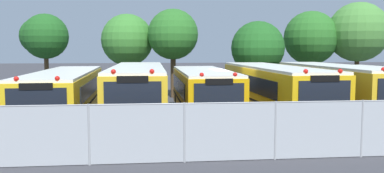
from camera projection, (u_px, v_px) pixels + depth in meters
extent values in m
plane|color=#38383D|center=(237.00, 117.00, 20.55)|extent=(160.00, 160.00, 0.00)
cube|color=yellow|center=(66.00, 93.00, 19.77)|extent=(2.85, 11.55, 1.93)
cube|color=white|center=(65.00, 72.00, 19.67)|extent=(2.80, 11.32, 0.12)
cube|color=black|center=(37.00, 133.00, 14.11)|extent=(2.57, 0.24, 0.36)
cube|color=black|center=(37.00, 101.00, 14.05)|extent=(2.07, 0.12, 0.92)
cube|color=black|center=(93.00, 86.00, 20.21)|extent=(0.30, 8.95, 0.69)
cube|color=black|center=(40.00, 87.00, 19.86)|extent=(0.30, 8.95, 0.69)
cube|color=black|center=(66.00, 101.00, 19.80)|extent=(2.88, 11.66, 0.10)
sphere|color=red|center=(57.00, 78.00, 14.24)|extent=(0.18, 0.18, 0.18)
sphere|color=red|center=(16.00, 79.00, 14.05)|extent=(0.18, 0.18, 0.18)
cube|color=black|center=(36.00, 86.00, 13.99)|extent=(1.13, 0.11, 0.24)
cylinder|color=black|center=(76.00, 125.00, 15.71)|extent=(0.31, 1.01, 1.00)
cylinder|color=black|center=(16.00, 127.00, 15.41)|extent=(0.31, 1.01, 1.00)
cylinder|color=black|center=(97.00, 99.00, 23.88)|extent=(0.31, 1.01, 1.00)
cylinder|color=black|center=(58.00, 100.00, 23.58)|extent=(0.31, 1.01, 1.00)
cube|color=yellow|center=(138.00, 91.00, 19.74)|extent=(2.50, 11.45, 2.18)
cube|color=white|center=(138.00, 67.00, 19.64)|extent=(2.45, 11.22, 0.12)
cube|color=black|center=(133.00, 133.00, 14.09)|extent=(2.48, 0.17, 0.36)
cube|color=black|center=(133.00, 96.00, 14.02)|extent=(2.00, 0.07, 1.04)
cube|color=black|center=(163.00, 83.00, 20.13)|extent=(0.09, 8.92, 0.78)
cube|color=black|center=(113.00, 83.00, 19.88)|extent=(0.09, 8.92, 0.78)
cube|color=black|center=(138.00, 99.00, 19.78)|extent=(2.52, 11.57, 0.10)
sphere|color=red|center=(152.00, 71.00, 14.18)|extent=(0.18, 0.18, 0.18)
sphere|color=red|center=(113.00, 72.00, 14.04)|extent=(0.18, 0.18, 0.18)
cube|color=black|center=(133.00, 79.00, 13.96)|extent=(1.10, 0.09, 0.24)
cylinder|color=black|center=(163.00, 126.00, 15.66)|extent=(0.29, 1.00, 1.00)
cylinder|color=black|center=(107.00, 127.00, 15.44)|extent=(0.29, 1.00, 1.00)
cylinder|color=black|center=(159.00, 99.00, 23.82)|extent=(0.29, 1.00, 1.00)
cylinder|color=black|center=(122.00, 100.00, 23.60)|extent=(0.29, 1.00, 1.00)
cube|color=#EAA80C|center=(203.00, 92.00, 20.23)|extent=(2.42, 9.23, 1.96)
cube|color=white|center=(203.00, 71.00, 20.13)|extent=(2.37, 9.05, 0.12)
cube|color=black|center=(219.00, 125.00, 15.67)|extent=(2.45, 0.16, 0.36)
cube|color=black|center=(219.00, 95.00, 15.61)|extent=(1.97, 0.06, 0.94)
cube|color=black|center=(226.00, 85.00, 20.63)|extent=(0.05, 7.20, 0.71)
cube|color=black|center=(178.00, 85.00, 20.37)|extent=(0.05, 7.20, 0.71)
cube|color=black|center=(203.00, 99.00, 20.27)|extent=(2.44, 9.32, 0.10)
sphere|color=red|center=(235.00, 75.00, 15.77)|extent=(0.18, 0.18, 0.18)
sphere|color=red|center=(202.00, 75.00, 15.63)|extent=(0.18, 0.18, 0.18)
cube|color=black|center=(219.00, 82.00, 15.55)|extent=(1.08, 0.08, 0.24)
cylinder|color=black|center=(238.00, 119.00, 17.24)|extent=(0.28, 1.00, 1.00)
cylinder|color=black|center=(188.00, 120.00, 17.01)|extent=(0.28, 1.00, 1.00)
cylinder|color=black|center=(215.00, 101.00, 23.21)|extent=(0.28, 1.00, 1.00)
cylinder|color=black|center=(178.00, 101.00, 22.98)|extent=(0.28, 1.00, 1.00)
cube|color=yellow|center=(272.00, 89.00, 20.47)|extent=(2.78, 11.47, 2.14)
cube|color=white|center=(273.00, 67.00, 20.37)|extent=(2.72, 11.24, 0.12)
cube|color=black|center=(324.00, 129.00, 14.86)|extent=(2.50, 0.23, 0.36)
cube|color=black|center=(324.00, 94.00, 14.79)|extent=(2.01, 0.12, 1.03)
cube|color=black|center=(294.00, 82.00, 20.90)|extent=(0.30, 8.89, 0.77)
cube|color=black|center=(247.00, 82.00, 20.57)|extent=(0.30, 8.89, 0.77)
cube|color=black|center=(272.00, 98.00, 20.51)|extent=(2.81, 11.58, 0.10)
sphere|color=red|center=(340.00, 71.00, 14.97)|extent=(0.18, 0.18, 0.18)
sphere|color=red|center=(306.00, 71.00, 14.79)|extent=(0.18, 0.18, 0.18)
cube|color=black|center=(325.00, 79.00, 14.73)|extent=(1.10, 0.11, 0.24)
cylinder|color=black|center=(332.00, 122.00, 16.46)|extent=(0.31, 1.01, 1.00)
cylinder|color=black|center=(282.00, 123.00, 16.17)|extent=(0.31, 1.01, 1.00)
cylinder|color=black|center=(268.00, 98.00, 24.55)|extent=(0.31, 1.01, 1.00)
cylinder|color=black|center=(233.00, 98.00, 24.26)|extent=(0.31, 1.01, 1.00)
cube|color=yellow|center=(335.00, 89.00, 20.75)|extent=(2.63, 10.47, 2.18)
cube|color=white|center=(336.00, 66.00, 20.64)|extent=(2.58, 10.26, 0.12)
cube|color=black|center=(354.00, 81.00, 21.17)|extent=(0.26, 8.12, 0.78)
cube|color=black|center=(311.00, 82.00, 20.85)|extent=(0.26, 8.12, 0.78)
cube|color=black|center=(335.00, 97.00, 20.79)|extent=(2.66, 10.58, 0.10)
sphere|color=red|center=(383.00, 69.00, 15.56)|extent=(0.18, 0.18, 0.18)
cylinder|color=black|center=(355.00, 120.00, 16.94)|extent=(0.31, 1.01, 1.00)
cylinder|color=black|center=(323.00, 98.00, 24.33)|extent=(0.31, 1.01, 1.00)
cylinder|color=black|center=(291.00, 99.00, 24.06)|extent=(0.31, 1.01, 1.00)
cube|color=black|center=(373.00, 84.00, 21.20)|extent=(0.30, 8.92, 0.71)
cylinder|color=black|center=(373.00, 97.00, 25.19)|extent=(0.31, 1.01, 1.00)
cylinder|color=black|center=(341.00, 97.00, 24.91)|extent=(0.31, 1.01, 1.00)
cylinder|color=#4C3823|center=(47.00, 75.00, 28.90)|extent=(0.32, 0.32, 3.16)
sphere|color=#1E561E|center=(46.00, 36.00, 28.64)|extent=(3.22, 3.22, 3.22)
sphere|color=#1E561E|center=(38.00, 36.00, 28.71)|extent=(2.54, 2.54, 2.54)
cylinder|color=#4C3823|center=(128.00, 78.00, 29.87)|extent=(0.47, 0.47, 2.70)
sphere|color=#387A2D|center=(127.00, 40.00, 29.61)|extent=(3.82, 3.82, 3.82)
sphere|color=#387A2D|center=(120.00, 35.00, 29.49)|extent=(2.48, 2.48, 2.48)
cylinder|color=#4C3823|center=(173.00, 75.00, 28.82)|extent=(0.38, 0.38, 3.16)
sphere|color=#286623|center=(173.00, 34.00, 28.54)|extent=(3.59, 3.59, 3.59)
sphere|color=#286623|center=(175.00, 33.00, 28.61)|extent=(2.12, 2.12, 2.12)
cylinder|color=#4C3823|center=(257.00, 83.00, 28.63)|extent=(0.41, 0.41, 2.14)
sphere|color=#1E561E|center=(258.00, 48.00, 28.40)|extent=(3.77, 3.77, 3.77)
sphere|color=#1E561E|center=(254.00, 44.00, 28.12)|extent=(2.30, 2.30, 2.30)
cylinder|color=#4C3823|center=(310.00, 76.00, 31.34)|extent=(0.43, 0.43, 2.77)
sphere|color=#286623|center=(311.00, 38.00, 31.06)|extent=(4.14, 4.14, 4.14)
sphere|color=#286623|center=(309.00, 37.00, 31.11)|extent=(2.53, 2.53, 2.53)
cylinder|color=#4C3823|center=(356.00, 74.00, 30.92)|extent=(0.34, 0.34, 3.06)
sphere|color=#478438|center=(358.00, 32.00, 30.61)|extent=(4.53, 4.53, 4.53)
sphere|color=#478438|center=(364.00, 28.00, 30.77)|extent=(3.58, 3.58, 3.58)
cylinder|color=#9EA0A3|center=(89.00, 135.00, 12.00)|extent=(0.07, 0.07, 1.86)
cylinder|color=#9EA0A3|center=(184.00, 133.00, 12.30)|extent=(0.07, 0.07, 1.86)
cylinder|color=#9EA0A3|center=(275.00, 131.00, 12.60)|extent=(0.07, 0.07, 1.86)
cylinder|color=#9EA0A3|center=(362.00, 129.00, 12.91)|extent=(0.07, 0.07, 1.86)
cube|color=#ADB2B7|center=(275.00, 131.00, 12.60)|extent=(22.87, 0.02, 1.82)
cylinder|color=#9EA0A3|center=(276.00, 102.00, 12.52)|extent=(22.87, 0.04, 0.04)
cone|color=#EA5914|center=(249.00, 141.00, 14.15)|extent=(0.38, 0.38, 0.50)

